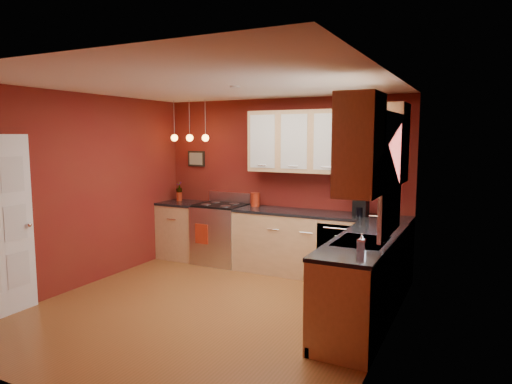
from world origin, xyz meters
The scene contains 26 objects.
floor centered at (0.00, 0.00, 0.00)m, with size 4.20×4.20×0.00m, color brown.
ceiling centered at (0.00, 0.00, 2.60)m, with size 4.00×4.20×0.02m, color white.
wall_back centered at (0.00, 2.10, 1.30)m, with size 4.00×0.02×2.60m, color maroon.
wall_front centered at (0.00, -2.10, 1.30)m, with size 4.00×0.02×2.60m, color maroon.
wall_left centered at (-2.00, 0.00, 1.30)m, with size 0.02×4.20×2.60m, color maroon.
wall_right centered at (2.00, 0.00, 1.30)m, with size 0.02×4.20×2.60m, color maroon.
base_cabinets_back_left centered at (-1.65, 1.80, 0.45)m, with size 0.70×0.60×0.90m, color tan.
base_cabinets_back_right centered at (0.73, 1.80, 0.45)m, with size 2.54×0.60×0.90m, color tan.
base_cabinets_right centered at (1.70, 0.45, 0.45)m, with size 0.60×2.10×0.90m, color tan.
counter_back_left centered at (-1.65, 1.80, 0.92)m, with size 0.70×0.62×0.04m, color black.
counter_back_right centered at (0.73, 1.80, 0.92)m, with size 2.54×0.62×0.04m, color black.
counter_right centered at (1.70, 0.45, 0.92)m, with size 0.62×2.10×0.04m, color black.
gas_range centered at (-0.92, 1.80, 0.48)m, with size 0.76×0.64×1.11m.
dishwasher_front centered at (1.10, 1.51, 0.45)m, with size 0.60×0.02×0.80m, color #BCBCC1.
sink centered at (1.70, 0.30, 0.92)m, with size 0.50×0.70×0.33m.
window centered at (1.97, 0.30, 1.69)m, with size 0.06×1.02×1.22m.
upper_cabinets_back centered at (0.60, 1.93, 1.95)m, with size 2.00×0.35×0.90m, color tan.
upper_cabinets_right centered at (1.82, 0.32, 1.95)m, with size 0.35×1.95×0.90m, color tan.
wall_picture centered at (-1.55, 2.08, 1.65)m, with size 0.32×0.03×0.26m, color black.
pendant_lights centered at (-1.45, 1.75, 2.01)m, with size 0.71×0.11×0.66m.
red_canister centered at (-0.35, 1.91, 1.05)m, with size 0.14×0.14×0.21m.
red_vase centered at (-1.79, 1.90, 1.01)m, with size 0.09×0.09×0.15m, color maroon.
flowers centered at (-1.79, 1.90, 1.17)m, with size 0.11×0.11×0.20m, color maroon.
coffee_maker centered at (1.32, 1.81, 1.07)m, with size 0.20×0.20×0.28m.
soap_pump centered at (1.80, -0.11, 1.03)m, with size 0.08×0.08×0.17m, color white.
dish_towel centered at (-1.07, 1.47, 0.52)m, with size 0.23×0.02×0.31m, color maroon.
Camera 1 is at (2.80, -4.36, 2.03)m, focal length 32.00 mm.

